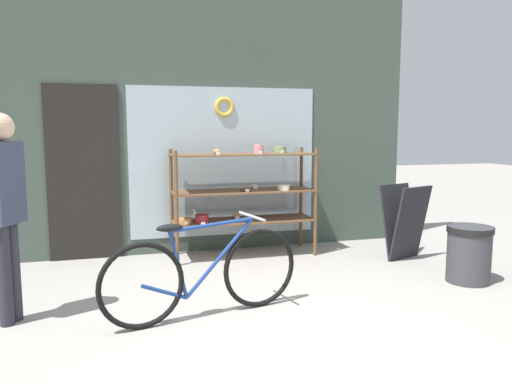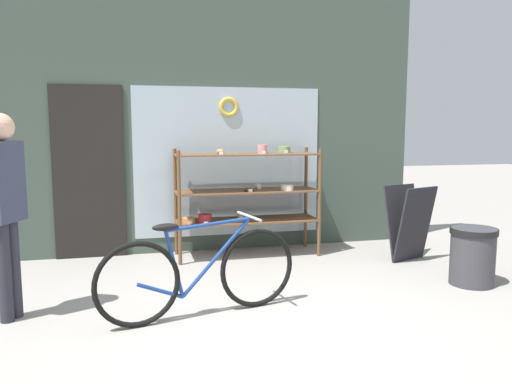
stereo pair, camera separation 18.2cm
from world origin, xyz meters
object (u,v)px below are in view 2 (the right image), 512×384
Objects in this scene: trash_bin at (473,254)px; bicycle at (200,273)px; sandwich_board at (409,223)px; pedestrian at (4,199)px; display_case at (246,190)px.

bicycle is at bearing -175.78° from trash_bin.
sandwich_board is 0.52× the size of pedestrian.
bicycle is 2.94m from sandwich_board.
sandwich_board is at bearing 12.02° from bicycle.
pedestrian reaches higher than sandwich_board.
display_case reaches higher than trash_bin.
bicycle is 1.02× the size of pedestrian.
trash_bin is at bearing -102.01° from sandwich_board.
pedestrian reaches higher than display_case.
display_case is 1.01× the size of bicycle.
sandwich_board is 1.02m from trash_bin.
pedestrian is 2.92× the size of trash_bin.
display_case is at bearing -30.49° from pedestrian.
pedestrian is at bearing 172.71° from sandwich_board.
sandwich_board is at bearing -52.29° from pedestrian.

